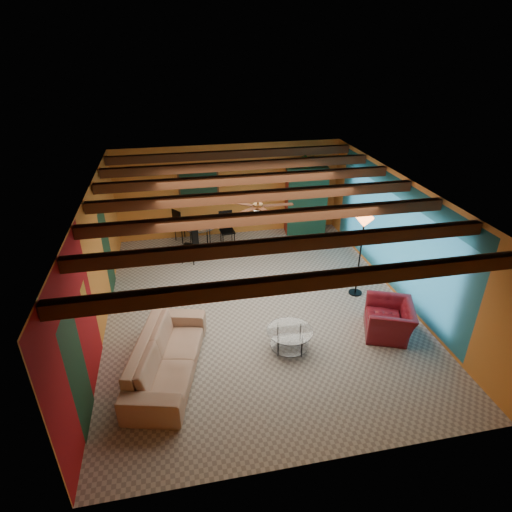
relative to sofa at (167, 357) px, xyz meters
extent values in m
cube|color=#9C968C|center=(1.99, 1.75, -0.37)|extent=(6.50, 8.00, 0.01)
cube|color=silver|center=(1.99, 1.75, 2.33)|extent=(6.50, 8.00, 0.01)
cube|color=#C1732C|center=(1.99, 5.75, 0.98)|extent=(6.50, 0.02, 2.70)
cube|color=maroon|center=(-1.26, 1.75, 0.98)|extent=(0.02, 8.00, 2.70)
cube|color=teal|center=(5.24, 1.75, 0.98)|extent=(0.02, 8.00, 2.70)
imported|color=tan|center=(0.00, 0.00, 0.00)|extent=(1.57, 2.67, 0.73)
imported|color=maroon|center=(4.37, 0.28, -0.03)|extent=(1.20, 1.28, 0.66)
cube|color=maroon|center=(4.19, 5.45, 0.62)|extent=(1.18, 0.68, 1.97)
cube|color=black|center=(1.09, 5.71, 1.28)|extent=(1.05, 0.03, 0.65)
imported|color=#26661E|center=(4.19, 5.45, 1.84)|extent=(0.44, 0.39, 0.46)
imported|color=orange|center=(0.98, 4.86, 0.74)|extent=(0.22, 0.22, 0.21)
camera|label=1|loc=(0.39, -5.92, 4.99)|focal=29.59mm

